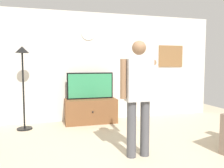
% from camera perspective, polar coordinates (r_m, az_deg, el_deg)
% --- Properties ---
extents(back_wall, '(6.40, 0.10, 2.70)m').
position_cam_1_polar(back_wall, '(5.73, -4.00, 4.41)').
color(back_wall, silver).
rests_on(back_wall, ground_plane).
extents(tv_stand, '(1.22, 0.57, 0.58)m').
position_cam_1_polar(tv_stand, '(5.46, -5.45, -6.83)').
color(tv_stand, brown).
rests_on(tv_stand, ground_plane).
extents(television, '(1.11, 0.07, 0.63)m').
position_cam_1_polar(television, '(5.41, -5.58, -0.43)').
color(television, black).
rests_on(television, tv_stand).
extents(wall_clock, '(0.34, 0.03, 0.34)m').
position_cam_1_polar(wall_clock, '(5.69, -6.11, 12.81)').
color(wall_clock, white).
extents(framed_picture, '(0.72, 0.04, 0.58)m').
position_cam_1_polar(framed_picture, '(6.42, 14.73, 6.88)').
color(framed_picture, olive).
extents(floor_lamp, '(0.32, 0.32, 1.79)m').
position_cam_1_polar(floor_lamp, '(5.12, -21.84, 3.26)').
color(floor_lamp, black).
rests_on(floor_lamp, ground_plane).
extents(person_standing_nearer_lamp, '(0.57, 0.78, 1.75)m').
position_cam_1_polar(person_standing_nearer_lamp, '(3.37, 6.72, -2.02)').
color(person_standing_nearer_lamp, '#4C4C51').
rests_on(person_standing_nearer_lamp, ground_plane).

